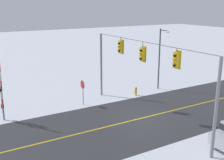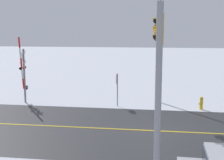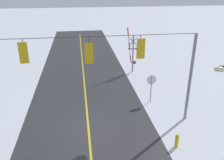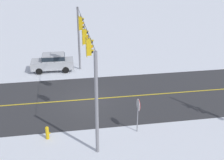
{
  "view_description": "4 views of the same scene",
  "coord_description": "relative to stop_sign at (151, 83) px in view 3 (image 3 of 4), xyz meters",
  "views": [
    {
      "loc": [
        17.12,
        -12.94,
        9.03
      ],
      "look_at": [
        -2.05,
        -1.67,
        2.97
      ],
      "focal_mm": 45.25,
      "sensor_mm": 36.0,
      "label": 1
    },
    {
      "loc": [
        16.42,
        -0.02,
        5.38
      ],
      "look_at": [
        -2.27,
        -2.79,
        2.35
      ],
      "focal_mm": 50.51,
      "sensor_mm": 36.0,
      "label": 2
    },
    {
      "loc": [
        0.34,
        13.74,
        9.2
      ],
      "look_at": [
        -2.0,
        -2.37,
        2.34
      ],
      "focal_mm": 37.68,
      "sensor_mm": 36.0,
      "label": 3
    },
    {
      "loc": [
        -21.93,
        1.69,
        10.89
      ],
      "look_at": [
        -2.87,
        -1.58,
        2.77
      ],
      "focal_mm": 48.87,
      "sensor_mm": 36.0,
      "label": 4
    }
  ],
  "objects": [
    {
      "name": "fire_hydrant",
      "position": [
        0.13,
        5.8,
        -1.25
      ],
      "size": [
        0.24,
        0.31,
        0.88
      ],
      "color": "gold",
      "rests_on": "ground"
    },
    {
      "name": "signal_span",
      "position": [
        5.23,
        2.85,
        2.55
      ],
      "size": [
        14.2,
        0.47,
        6.22
      ],
      "color": "gray",
      "rests_on": "ground"
    },
    {
      "name": "stop_sign",
      "position": [
        0.0,
        0.0,
        0.0
      ],
      "size": [
        0.8,
        0.09,
        2.35
      ],
      "color": "gray",
      "rests_on": "ground"
    },
    {
      "name": "railroad_crossing",
      "position": [
        -0.01,
        -6.93,
        0.59
      ],
      "size": [
        1.19,
        0.31,
        4.88
      ],
      "color": "gray",
      "rests_on": "ground"
    },
    {
      "name": "ground_plane",
      "position": [
        5.26,
        2.86,
        -1.71
      ],
      "size": [
        160.0,
        160.0,
        0.0
      ],
      "primitive_type": "plane",
      "color": "silver"
    }
  ]
}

